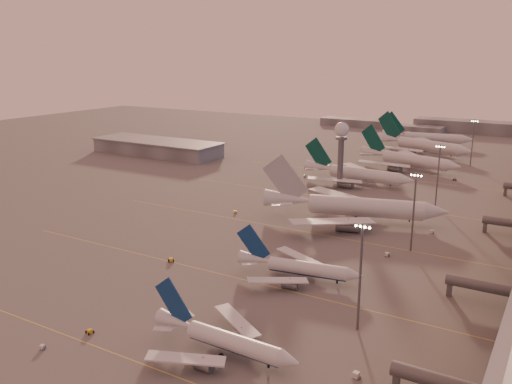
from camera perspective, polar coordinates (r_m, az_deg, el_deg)
The scene contains 26 objects.
ground at distance 153.73m, azimuth -10.33°, elevation -8.69°, with size 700.00×700.00×0.00m, color #5B5959.
taxiway_markings at distance 183.98m, azimuth 8.49°, elevation -4.64°, with size 180.00×185.25×0.02m.
hangar at distance 330.55m, azimuth -10.37°, elevation 4.67°, with size 82.00×27.00×8.50m.
radar_tower at distance 245.70m, azimuth 8.96°, elevation 5.27°, with size 6.40×6.40×31.10m.
mast_a at distance 120.90m, azimuth 10.93°, elevation -8.28°, with size 3.60×0.56×25.00m.
mast_b at distance 171.70m, azimuth 16.27°, elevation -1.68°, with size 3.60×0.56×25.00m.
mast_c at distance 224.91m, azimuth 18.62°, elevation 1.93°, with size 3.60×0.56×25.00m.
mast_d at distance 312.52m, azimuth 21.85°, elevation 5.04°, with size 3.60×0.56×25.00m.
distant_horizon at distance 443.92m, azimuth 18.57°, elevation 6.60°, with size 165.00×37.50×9.00m.
narrowbody_near at distance 114.55m, azimuth -3.38°, elevation -15.51°, with size 35.28×28.17×13.79m.
narrowbody_mid at distance 148.75m, azimuth 4.53°, elevation -8.12°, with size 35.63×28.24×13.98m.
widebody_white at distance 200.06m, azimuth 10.23°, elevation -1.90°, with size 65.34×51.66×23.55m.
greentail_a at distance 256.91m, azimuth 10.61°, elevation 1.64°, with size 54.88×44.20×19.93m.
greentail_b at distance 295.36m, azimuth 15.72°, elevation 3.08°, with size 57.52×45.85×21.37m.
greentail_c at distance 340.03m, azimuth 17.08°, elevation 4.52°, with size 62.67×49.74×23.75m.
greentail_d at distance 374.13m, azimuth 17.55°, elevation 5.29°, with size 58.62×47.04×21.37m.
gsv_truck_a at distance 125.07m, azimuth -21.44°, elevation -14.77°, with size 5.04×3.26×1.92m.
gsv_tug_near at distance 128.19m, azimuth -17.09°, elevation -13.87°, with size 2.62×3.60×0.93m.
gsv_catering_a at distance 109.20m, azimuth 10.66°, elevation -17.69°, with size 5.98×3.34×4.66m.
gsv_tug_mid at distance 162.55m, azimuth -8.95°, elevation -7.10°, with size 4.15×4.15×1.05m.
gsv_truck_b at distance 168.96m, azimuth 13.78°, elevation -6.26°, with size 6.16×3.45×2.35m.
gsv_truck_c at distance 207.29m, azimuth -2.09°, elevation -1.96°, with size 5.19×4.43×2.05m.
gsv_catering_b at distance 193.61m, azimuth 18.09°, elevation -3.57°, with size 5.60×3.23×4.32m.
gsv_tug_far at distance 223.41m, azimuth 8.67°, elevation -1.04°, with size 2.71×3.73×0.96m.
gsv_truck_d at distance 268.69m, azimuth 5.21°, elevation 1.84°, with size 3.38×4.94×1.88m.
gsv_tug_hangar at distance 276.08m, azimuth 20.18°, elevation 1.24°, with size 3.78×2.66×0.99m.
Camera 1 is at (94.06, -105.58, 60.32)m, focal length 38.00 mm.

